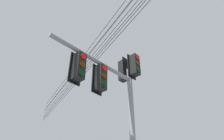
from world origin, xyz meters
TOP-DOWN VIEW (x-y plane):
  - signal_mast_assembly at (-0.93, -0.13)m, footprint 0.96×3.73m
  - overhead_wire_span at (-2.21, 0.95)m, footprint 28.36×8.42m

SIDE VIEW (x-z plane):
  - signal_mast_assembly at x=-0.93m, z-range 1.51..8.64m
  - overhead_wire_span at x=-2.21m, z-range 8.55..11.00m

